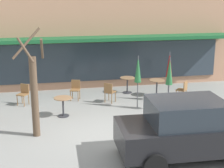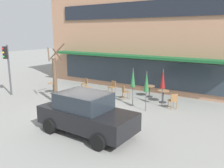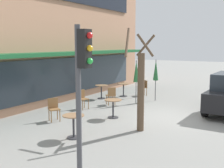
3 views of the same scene
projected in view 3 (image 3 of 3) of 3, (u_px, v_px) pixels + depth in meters
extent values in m
plane|color=gray|center=(176.00, 116.00, 11.73)|extent=(80.00, 80.00, 0.00)
cube|color=tan|center=(10.00, 27.00, 16.23)|extent=(16.75, 8.00, 7.95)
cube|color=#19592D|center=(72.00, 53.00, 14.13)|extent=(14.23, 1.10, 0.16)
cube|color=#2D3842|center=(65.00, 76.00, 14.54)|extent=(13.40, 0.10, 1.90)
cylinder|color=#333338|center=(74.00, 137.00, 9.04)|extent=(0.44, 0.44, 0.03)
cylinder|color=#333338|center=(74.00, 127.00, 8.99)|extent=(0.07, 0.07, 0.70)
cylinder|color=#99704C|center=(73.00, 115.00, 8.93)|extent=(0.70, 0.70, 0.03)
cylinder|color=#333338|center=(123.00, 96.00, 16.27)|extent=(0.44, 0.44, 0.03)
cylinder|color=#333338|center=(124.00, 90.00, 16.22)|extent=(0.07, 0.07, 0.70)
cylinder|color=#99704C|center=(124.00, 84.00, 16.17)|extent=(0.70, 0.70, 0.03)
cylinder|color=#333338|center=(101.00, 98.00, 15.59)|extent=(0.44, 0.44, 0.03)
cylinder|color=#333338|center=(101.00, 92.00, 15.54)|extent=(0.07, 0.07, 0.70)
cylinder|color=#99704C|center=(101.00, 85.00, 15.49)|extent=(0.70, 0.70, 0.03)
cylinder|color=#333338|center=(113.00, 117.00, 11.53)|extent=(0.44, 0.44, 0.03)
cylinder|color=#333338|center=(113.00, 109.00, 11.48)|extent=(0.07, 0.07, 0.70)
cylinder|color=#99704C|center=(113.00, 100.00, 11.43)|extent=(0.70, 0.70, 0.03)
cylinder|color=#4C4C51|center=(139.00, 78.00, 15.91)|extent=(0.04, 0.04, 2.20)
cone|color=maroon|center=(139.00, 68.00, 15.84)|extent=(0.28, 0.28, 1.10)
cylinder|color=#4C4C51|center=(136.00, 82.00, 14.26)|extent=(0.04, 0.04, 2.20)
cone|color=#286B38|center=(136.00, 71.00, 14.19)|extent=(0.28, 0.28, 1.10)
cylinder|color=#4C4C51|center=(156.00, 80.00, 14.93)|extent=(0.04, 0.04, 2.20)
cone|color=#286B38|center=(156.00, 70.00, 14.85)|extent=(0.28, 0.28, 1.10)
cylinder|color=olive|center=(141.00, 92.00, 16.36)|extent=(0.04, 0.04, 0.45)
cylinder|color=olive|center=(139.00, 91.00, 16.68)|extent=(0.04, 0.04, 0.45)
cylinder|color=olive|center=(147.00, 92.00, 16.45)|extent=(0.04, 0.04, 0.45)
cylinder|color=olive|center=(144.00, 91.00, 16.78)|extent=(0.04, 0.04, 0.45)
cube|color=olive|center=(143.00, 88.00, 16.53)|extent=(0.57, 0.57, 0.04)
cube|color=olive|center=(146.00, 84.00, 16.55)|extent=(0.30, 0.32, 0.40)
cylinder|color=olive|center=(106.00, 100.00, 14.13)|extent=(0.04, 0.04, 0.45)
cylinder|color=olive|center=(113.00, 99.00, 14.23)|extent=(0.04, 0.04, 0.45)
cylinder|color=olive|center=(108.00, 101.00, 13.81)|extent=(0.04, 0.04, 0.45)
cylinder|color=olive|center=(115.00, 101.00, 13.92)|extent=(0.04, 0.04, 0.45)
cube|color=olive|center=(111.00, 95.00, 13.99)|extent=(0.56, 0.56, 0.04)
cube|color=olive|center=(112.00, 92.00, 13.79)|extent=(0.33, 0.29, 0.40)
cylinder|color=olive|center=(89.00, 104.00, 13.04)|extent=(0.04, 0.04, 0.45)
cylinder|color=olive|center=(83.00, 105.00, 12.82)|extent=(0.04, 0.04, 0.45)
cylinder|color=olive|center=(84.00, 103.00, 13.29)|extent=(0.04, 0.04, 0.45)
cylinder|color=olive|center=(78.00, 104.00, 13.07)|extent=(0.04, 0.04, 0.45)
cube|color=olive|center=(83.00, 99.00, 13.02)|extent=(0.50, 0.50, 0.04)
cube|color=olive|center=(81.00, 94.00, 13.13)|extent=(0.39, 0.16, 0.40)
cylinder|color=olive|center=(60.00, 116.00, 10.93)|extent=(0.04, 0.04, 0.45)
cylinder|color=olive|center=(51.00, 117.00, 10.78)|extent=(0.04, 0.04, 0.45)
cylinder|color=olive|center=(57.00, 114.00, 11.23)|extent=(0.04, 0.04, 0.45)
cylinder|color=olive|center=(49.00, 115.00, 11.08)|extent=(0.04, 0.04, 0.45)
cube|color=olive|center=(54.00, 109.00, 10.97)|extent=(0.55, 0.55, 0.04)
cube|color=olive|center=(53.00, 103.00, 11.10)|extent=(0.36, 0.25, 0.40)
cylinder|color=black|center=(219.00, 99.00, 13.86)|extent=(0.65, 0.24, 0.64)
cylinder|color=black|center=(205.00, 109.00, 11.69)|extent=(0.65, 0.24, 0.64)
cylinder|color=brown|center=(141.00, 92.00, 9.64)|extent=(0.24, 0.24, 2.70)
cylinder|color=brown|center=(146.00, 45.00, 9.68)|extent=(0.10, 0.70, 0.75)
cylinder|color=brown|center=(127.00, 42.00, 9.47)|extent=(0.97, 0.45, 1.00)
cylinder|color=brown|center=(145.00, 45.00, 9.15)|extent=(0.54, 0.46, 0.76)
cylinder|color=#47474C|center=(79.00, 105.00, 6.05)|extent=(0.12, 0.12, 3.40)
cube|color=black|center=(85.00, 49.00, 5.79)|extent=(0.26, 0.20, 0.80)
sphere|color=red|center=(90.00, 35.00, 5.69)|extent=(0.13, 0.13, 0.13)
sphere|color=gold|center=(90.00, 48.00, 5.73)|extent=(0.13, 0.13, 0.13)
sphere|color=green|center=(90.00, 61.00, 5.76)|extent=(0.13, 0.13, 0.13)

